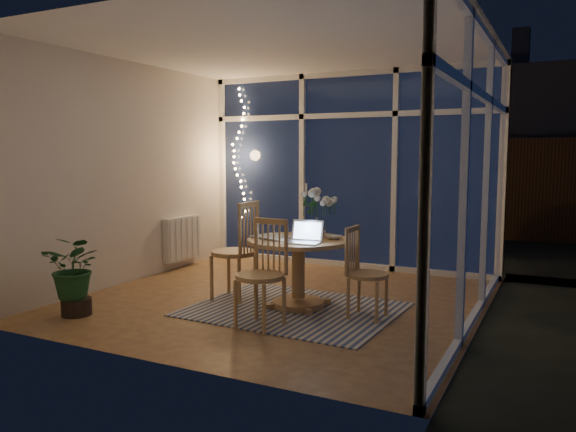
% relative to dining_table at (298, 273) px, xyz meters
% --- Properties ---
extents(floor, '(4.00, 4.00, 0.00)m').
position_rel_dining_table_xyz_m(floor, '(-0.30, 0.19, -0.34)').
color(floor, brown).
rests_on(floor, ground).
extents(ceiling, '(4.00, 4.00, 0.00)m').
position_rel_dining_table_xyz_m(ceiling, '(-0.30, 0.19, 2.26)').
color(ceiling, white).
rests_on(ceiling, wall_back).
extents(wall_back, '(4.00, 0.04, 2.60)m').
position_rel_dining_table_xyz_m(wall_back, '(-0.30, 2.19, 0.96)').
color(wall_back, silver).
rests_on(wall_back, floor).
extents(wall_front, '(4.00, 0.04, 2.60)m').
position_rel_dining_table_xyz_m(wall_front, '(-0.30, -1.81, 0.96)').
color(wall_front, silver).
rests_on(wall_front, floor).
extents(wall_left, '(0.04, 4.00, 2.60)m').
position_rel_dining_table_xyz_m(wall_left, '(-2.30, 0.19, 0.96)').
color(wall_left, silver).
rests_on(wall_left, floor).
extents(wall_right, '(0.04, 4.00, 2.60)m').
position_rel_dining_table_xyz_m(wall_right, '(1.70, 0.19, 0.96)').
color(wall_right, silver).
rests_on(wall_right, floor).
extents(window_wall_back, '(4.00, 0.10, 2.60)m').
position_rel_dining_table_xyz_m(window_wall_back, '(-0.30, 2.15, 0.96)').
color(window_wall_back, white).
rests_on(window_wall_back, floor).
extents(window_wall_right, '(0.10, 4.00, 2.60)m').
position_rel_dining_table_xyz_m(window_wall_right, '(1.66, 0.19, 0.96)').
color(window_wall_right, white).
rests_on(window_wall_right, floor).
extents(radiator, '(0.10, 0.70, 0.58)m').
position_rel_dining_table_xyz_m(radiator, '(-2.24, 1.09, 0.06)').
color(radiator, silver).
rests_on(radiator, wall_left).
extents(fairy_lights, '(0.24, 0.10, 1.85)m').
position_rel_dining_table_xyz_m(fairy_lights, '(-1.95, 2.07, 1.18)').
color(fairy_lights, '#EFAE5F').
rests_on(fairy_lights, window_wall_back).
extents(garden_patio, '(12.00, 6.00, 0.10)m').
position_rel_dining_table_xyz_m(garden_patio, '(0.20, 5.19, -0.40)').
color(garden_patio, black).
rests_on(garden_patio, ground).
extents(garden_fence, '(11.00, 0.08, 1.80)m').
position_rel_dining_table_xyz_m(garden_fence, '(-0.30, 5.69, 0.56)').
color(garden_fence, '#312012').
rests_on(garden_fence, ground).
extents(neighbour_roof, '(7.00, 3.00, 2.20)m').
position_rel_dining_table_xyz_m(neighbour_roof, '(-0.00, 8.69, 1.86)').
color(neighbour_roof, '#373A42').
rests_on(neighbour_roof, ground).
extents(garden_shrubs, '(0.90, 0.90, 0.90)m').
position_rel_dining_table_xyz_m(garden_shrubs, '(-1.10, 3.59, 0.11)').
color(garden_shrubs, black).
rests_on(garden_shrubs, ground).
extents(rug, '(2.01, 1.63, 0.01)m').
position_rel_dining_table_xyz_m(rug, '(0.00, -0.10, -0.34)').
color(rug, beige).
rests_on(rug, floor).
extents(dining_table, '(1.05, 1.05, 0.69)m').
position_rel_dining_table_xyz_m(dining_table, '(0.00, 0.00, 0.00)').
color(dining_table, '#A6874B').
rests_on(dining_table, floor).
extents(chair_left, '(0.49, 0.49, 1.05)m').
position_rel_dining_table_xyz_m(chair_left, '(-0.74, -0.02, 0.18)').
color(chair_left, '#A6874B').
rests_on(chair_left, floor).
extents(chair_right, '(0.41, 0.41, 0.86)m').
position_rel_dining_table_xyz_m(chair_right, '(0.73, -0.05, 0.09)').
color(chair_right, '#A6874B').
rests_on(chair_right, floor).
extents(chair_front, '(0.49, 0.49, 0.96)m').
position_rel_dining_table_xyz_m(chair_front, '(-0.02, -0.73, 0.14)').
color(chair_front, '#A6874B').
rests_on(chair_front, floor).
extents(laptop, '(0.33, 0.29, 0.23)m').
position_rel_dining_table_xyz_m(laptop, '(0.16, -0.22, 0.46)').
color(laptop, silver).
rests_on(laptop, dining_table).
extents(flower_vase, '(0.21, 0.21, 0.21)m').
position_rel_dining_table_xyz_m(flower_vase, '(0.09, 0.25, 0.45)').
color(flower_vase, white).
rests_on(flower_vase, dining_table).
extents(bowl, '(0.16, 0.16, 0.04)m').
position_rel_dining_table_xyz_m(bowl, '(0.32, 0.14, 0.36)').
color(bowl, silver).
rests_on(bowl, dining_table).
extents(newspapers, '(0.47, 0.40, 0.02)m').
position_rel_dining_table_xyz_m(newspapers, '(-0.21, -0.02, 0.35)').
color(newspapers, silver).
rests_on(newspapers, dining_table).
extents(phone, '(0.11, 0.08, 0.01)m').
position_rel_dining_table_xyz_m(phone, '(0.12, -0.04, 0.35)').
color(phone, black).
rests_on(phone, dining_table).
extents(potted_plant, '(0.66, 0.61, 0.76)m').
position_rel_dining_table_xyz_m(potted_plant, '(-1.77, -1.18, 0.04)').
color(potted_plant, '#194722').
rests_on(potted_plant, floor).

